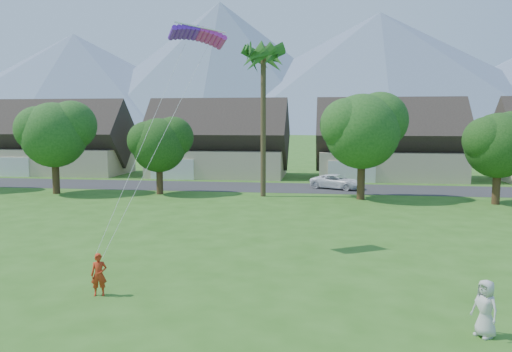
% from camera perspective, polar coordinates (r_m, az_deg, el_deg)
% --- Properties ---
extents(street, '(90.00, 7.00, 0.01)m').
position_cam_1_polar(street, '(47.12, 4.07, -1.35)').
color(street, '#2D2D30').
rests_on(street, ground).
extents(kite_flyer, '(0.65, 0.52, 1.56)m').
position_cam_1_polar(kite_flyer, '(19.31, -17.51, -10.70)').
color(kite_flyer, '#B93015').
rests_on(kite_flyer, ground).
extents(watcher, '(0.93, 1.00, 1.72)m').
position_cam_1_polar(watcher, '(16.59, 24.73, -13.58)').
color(watcher, '#BCBBB7').
rests_on(watcher, ground).
extents(parked_car, '(5.32, 4.04, 1.34)m').
position_cam_1_polar(parked_car, '(46.94, 9.22, -0.63)').
color(parked_car, white).
rests_on(parked_car, ground).
extents(mountain_ridge, '(540.00, 240.00, 70.00)m').
position_cam_1_polar(mountain_ridge, '(273.62, 9.68, 11.09)').
color(mountain_ridge, slate).
rests_on(mountain_ridge, ground).
extents(houses_row, '(72.75, 8.19, 8.86)m').
position_cam_1_polar(houses_row, '(55.72, 5.25, 3.39)').
color(houses_row, beige).
rests_on(houses_row, ground).
extents(tree_row, '(62.27, 6.67, 8.45)m').
position_cam_1_polar(tree_row, '(40.76, 1.93, 4.34)').
color(tree_row, '#47301C').
rests_on(tree_row, ground).
extents(fan_palm, '(3.00, 3.00, 13.80)m').
position_cam_1_polar(fan_palm, '(41.76, 0.85, 13.90)').
color(fan_palm, '#4C3D26').
rests_on(fan_palm, ground).
extents(parafoil_kite, '(2.95, 1.50, 0.50)m').
position_cam_1_polar(parafoil_kite, '(25.16, -6.68, 15.86)').
color(parafoil_kite, '#671BCF').
rests_on(parafoil_kite, ground).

